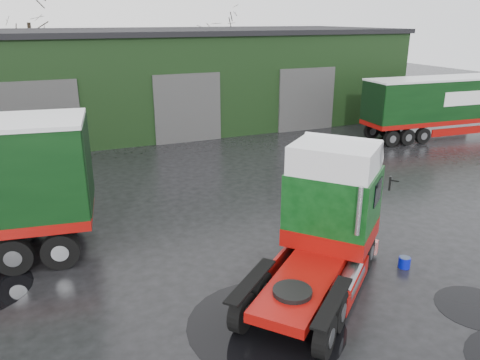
% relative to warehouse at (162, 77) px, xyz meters
% --- Properties ---
extents(ground, '(100.00, 100.00, 0.00)m').
position_rel_warehouse_xyz_m(ground, '(-2.00, -20.00, -3.16)').
color(ground, black).
extents(warehouse, '(32.40, 12.40, 6.30)m').
position_rel_warehouse_xyz_m(warehouse, '(0.00, 0.00, 0.00)').
color(warehouse, black).
rests_on(warehouse, ground).
extents(hero_tractor, '(6.41, 6.04, 3.85)m').
position_rel_warehouse_xyz_m(hero_tractor, '(-1.81, -23.00, -1.23)').
color(hero_tractor, '#0C3D13').
rests_on(hero_tractor, ground).
extents(lorry_right, '(14.19, 3.39, 3.69)m').
position_rel_warehouse_xyz_m(lorry_right, '(15.00, -11.00, -1.31)').
color(lorry_right, silver).
rests_on(lorry_right, ground).
extents(wash_bucket, '(0.42, 0.42, 0.32)m').
position_rel_warehouse_xyz_m(wash_bucket, '(1.50, -22.84, -2.99)').
color(wash_bucket, '#0811AE').
rests_on(wash_bucket, ground).
extents(tree_back_a, '(4.40, 4.40, 9.50)m').
position_rel_warehouse_xyz_m(tree_back_a, '(-8.00, 10.00, 1.59)').
color(tree_back_a, black).
rests_on(tree_back_a, ground).
extents(tree_back_b, '(4.40, 4.40, 7.50)m').
position_rel_warehouse_xyz_m(tree_back_b, '(8.00, 10.00, 0.59)').
color(tree_back_b, black).
rests_on(tree_back_b, ground).
extents(puddle_0, '(3.87, 3.87, 0.01)m').
position_rel_warehouse_xyz_m(puddle_0, '(-3.49, -23.71, -3.15)').
color(puddle_0, black).
rests_on(puddle_0, ground).
extents(puddle_1, '(1.95, 1.95, 0.01)m').
position_rel_warehouse_xyz_m(puddle_1, '(3.15, -14.68, -3.15)').
color(puddle_1, black).
rests_on(puddle_1, ground).
extents(puddle_3, '(2.03, 2.03, 0.01)m').
position_rel_warehouse_xyz_m(puddle_3, '(1.79, -25.18, -3.15)').
color(puddle_3, black).
rests_on(puddle_3, ground).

